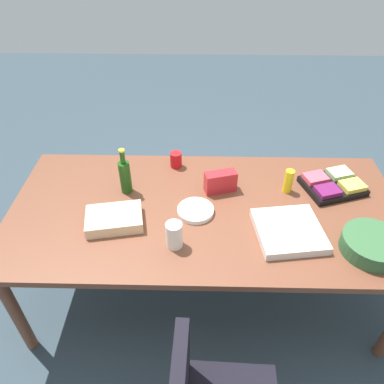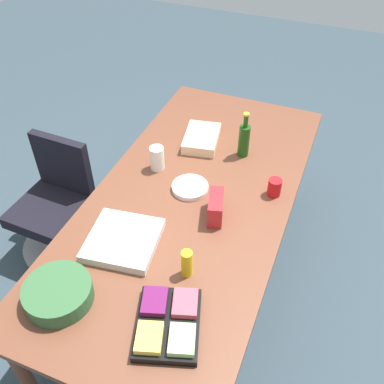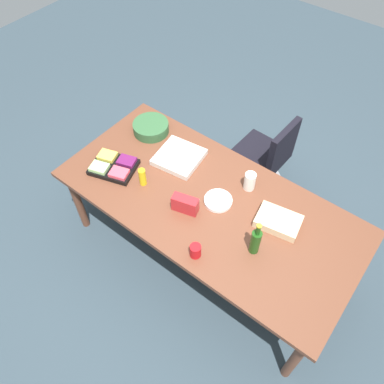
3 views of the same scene
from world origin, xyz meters
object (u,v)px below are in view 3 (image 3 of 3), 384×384
object	(u,v)px
sheet_cake	(278,221)
pizza_box	(179,157)
chip_bag_red	(185,204)
mustard_bottle	(142,177)
mayo_jar	(250,181)
wine_bottle	(255,241)
conference_table	(208,206)
red_solo_cup	(195,251)
office_chair	(263,162)
fruit_platter	(114,166)
salad_bowl	(151,127)
paper_plate_stack	(218,201)

from	to	relation	value
sheet_cake	pizza_box	xyz separation A→B (m)	(-1.00, 0.06, -0.01)
chip_bag_red	mustard_bottle	distance (m)	0.43
sheet_cake	chip_bag_red	world-z (taller)	chip_bag_red
mayo_jar	mustard_bottle	world-z (taller)	mustard_bottle
sheet_cake	wine_bottle	xyz separation A→B (m)	(-0.02, -0.30, 0.09)
chip_bag_red	pizza_box	xyz separation A→B (m)	(-0.37, 0.38, -0.05)
conference_table	mustard_bottle	world-z (taller)	mustard_bottle
sheet_cake	red_solo_cup	bearing A→B (deg)	-119.22
office_chair	sheet_cake	xyz separation A→B (m)	(0.59, -0.88, 0.49)
wine_bottle	mustard_bottle	world-z (taller)	wine_bottle
office_chair	fruit_platter	distance (m)	1.53
conference_table	fruit_platter	bearing A→B (deg)	-165.30
salad_bowl	chip_bag_red	xyz separation A→B (m)	(0.79, -0.50, 0.02)
chip_bag_red	sheet_cake	bearing A→B (deg)	27.15
paper_plate_stack	wine_bottle	xyz separation A→B (m)	(0.45, -0.20, 0.11)
office_chair	salad_bowl	bearing A→B (deg)	-139.77
paper_plate_stack	mayo_jar	size ratio (longest dim) A/B	1.39
conference_table	paper_plate_stack	world-z (taller)	paper_plate_stack
office_chair	fruit_platter	xyz separation A→B (m)	(-0.77, -1.23, 0.49)
chip_bag_red	office_chair	bearing A→B (deg)	88.21
conference_table	sheet_cake	xyz separation A→B (m)	(0.53, 0.14, 0.10)
sheet_cake	salad_bowl	distance (m)	1.42
wine_bottle	chip_bag_red	bearing A→B (deg)	-178.03
pizza_box	fruit_platter	world-z (taller)	fruit_platter
fruit_platter	paper_plate_stack	bearing A→B (deg)	15.82
conference_table	mayo_jar	size ratio (longest dim) A/B	15.22
fruit_platter	pizza_box	bearing A→B (deg)	49.41
chip_bag_red	red_solo_cup	xyz separation A→B (m)	(0.30, -0.26, -0.02)
wine_bottle	sheet_cake	bearing A→B (deg)	85.47
conference_table	sheet_cake	bearing A→B (deg)	14.67
conference_table	office_chair	world-z (taller)	office_chair
salad_bowl	pizza_box	distance (m)	0.43
conference_table	office_chair	xyz separation A→B (m)	(-0.05, 1.02, -0.39)
conference_table	chip_bag_red	world-z (taller)	chip_bag_red
sheet_cake	paper_plate_stack	world-z (taller)	sheet_cake
office_chair	conference_table	bearing A→B (deg)	-87.08
salad_bowl	mayo_jar	bearing A→B (deg)	-0.79
chip_bag_red	mayo_jar	bearing A→B (deg)	61.17
paper_plate_stack	pizza_box	bearing A→B (deg)	162.32
wine_bottle	red_solo_cup	bearing A→B (deg)	-136.89
conference_table	mustard_bottle	distance (m)	0.57
sheet_cake	mayo_jar	size ratio (longest dim) A/B	2.02
red_solo_cup	wine_bottle	bearing A→B (deg)	43.11
wine_bottle	office_chair	bearing A→B (deg)	115.59
paper_plate_stack	chip_bag_red	size ratio (longest dim) A/B	1.10
sheet_cake	chip_bag_red	bearing A→B (deg)	-152.85
fruit_platter	wine_bottle	bearing A→B (deg)	2.40
mustard_bottle	office_chair	bearing A→B (deg)	68.69
salad_bowl	red_solo_cup	world-z (taller)	red_solo_cup
conference_table	red_solo_cup	size ratio (longest dim) A/B	21.94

